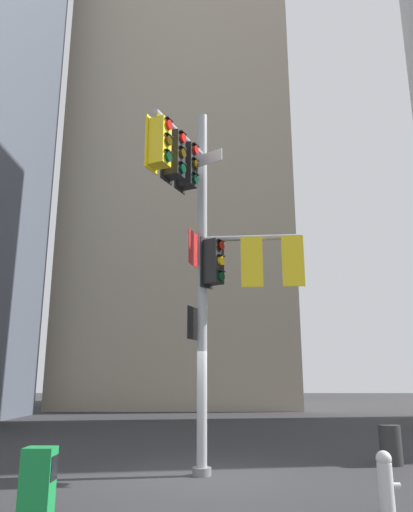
# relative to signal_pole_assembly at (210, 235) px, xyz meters

# --- Properties ---
(ground) EXTENTS (120.00, 120.00, 0.00)m
(ground) POSITION_rel_signal_pole_assembly_xyz_m (-0.18, 0.46, -5.00)
(ground) COLOR #2D2D30
(building_mid_block) EXTENTS (15.83, 15.83, 53.21)m
(building_mid_block) POSITION_rel_signal_pole_assembly_xyz_m (-2.26, 28.23, 21.61)
(building_mid_block) COLOR tan
(building_mid_block) RESTS_ON ground
(signal_pole_assembly) EXTENTS (3.35, 2.41, 8.18)m
(signal_pole_assembly) POSITION_rel_signal_pole_assembly_xyz_m (0.00, 0.00, 0.00)
(signal_pole_assembly) COLOR #9EA0A3
(signal_pole_assembly) RESTS_ON ground
(fire_hydrant) EXTENTS (0.33, 0.23, 0.88)m
(fire_hydrant) POSITION_rel_signal_pole_assembly_xyz_m (2.60, -2.44, -4.54)
(fire_hydrant) COLOR silver
(fire_hydrant) RESTS_ON ground
(newspaper_box) EXTENTS (0.45, 0.36, 0.95)m
(newspaper_box) POSITION_rel_signal_pole_assembly_xyz_m (-2.50, -2.67, -4.52)
(newspaper_box) COLOR #198C3F
(newspaper_box) RESTS_ON ground
(trash_bin) EXTENTS (0.50, 0.50, 0.88)m
(trash_bin) POSITION_rel_signal_pole_assembly_xyz_m (4.17, 1.75, -4.56)
(trash_bin) COLOR #2D2D2D
(trash_bin) RESTS_ON ground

